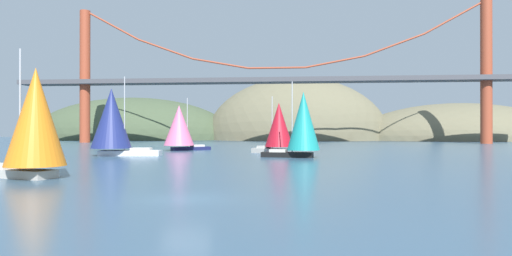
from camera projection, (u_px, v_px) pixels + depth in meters
The scene contains 10 objects.
ground_plane at pixel (186, 199), 22.44m from camera, with size 360.00×360.00×0.00m, color #385670.
headland_right at pixel (458, 140), 151.08m from camera, with size 71.30×44.00×25.19m, color #6B664C.
headland_left at pixel (132, 139), 162.09m from camera, with size 76.51×44.00×30.51m, color #425138.
headland_center at pixel (297, 140), 156.34m from camera, with size 64.48×44.00×44.14m, color #6B664C.
suspension_bridge at pixel (277, 78), 117.07m from camera, with size 142.15×6.00×36.66m.
sailboat_orange_sail at pixel (34, 121), 32.03m from camera, with size 8.47×5.26×9.51m.
sailboat_pink_spinnaker at pixel (180, 126), 75.45m from camera, with size 8.59×7.62×9.00m.
sailboat_teal_sail at pixel (302, 123), 56.23m from camera, with size 7.85×4.78×9.70m.
sailboat_crimson_sail at pixel (278, 126), 64.99m from camera, with size 7.17×6.20×8.48m.
sailboat_navy_sail at pixel (113, 120), 60.17m from camera, with size 9.75×5.96×10.77m.
Camera 1 is at (5.68, -22.01, 3.53)m, focal length 31.07 mm.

